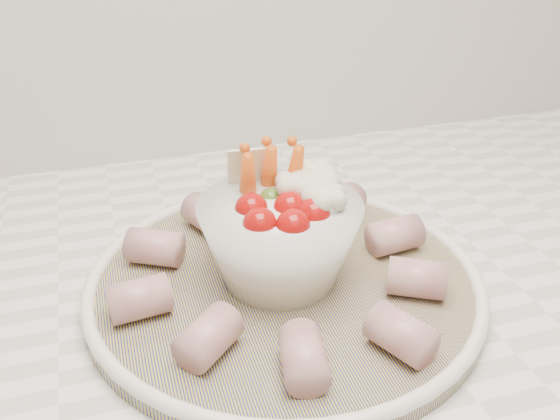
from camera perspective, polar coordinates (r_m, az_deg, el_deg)
name	(u,v)px	position (r m, az deg, el deg)	size (l,w,h in m)	color
serving_platter	(285,282)	(0.55, 0.42, -6.58)	(0.35, 0.35, 0.02)	navy
veggie_bowl	(282,235)	(0.53, 0.17, -2.26)	(0.14, 0.14, 0.11)	white
cured_meat_rolls	(284,263)	(0.54, 0.35, -4.84)	(0.29, 0.29, 0.03)	#A44B57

